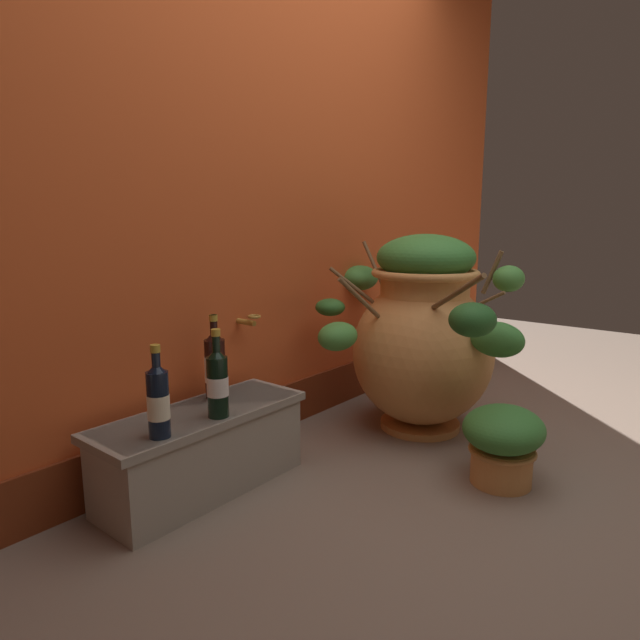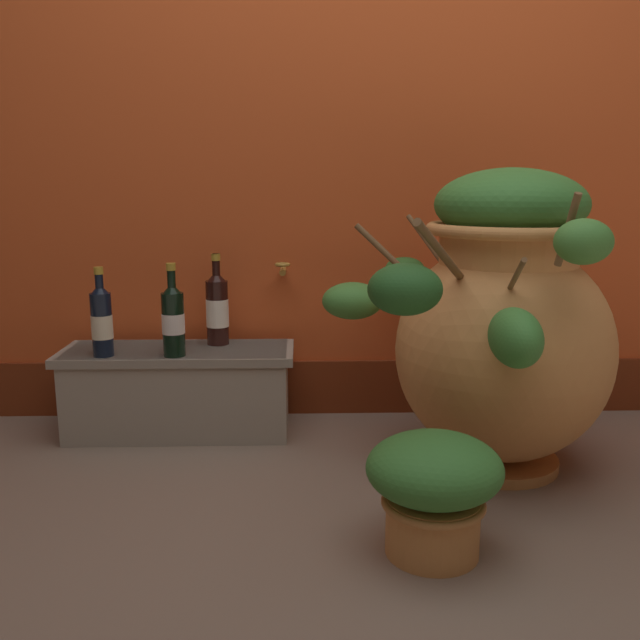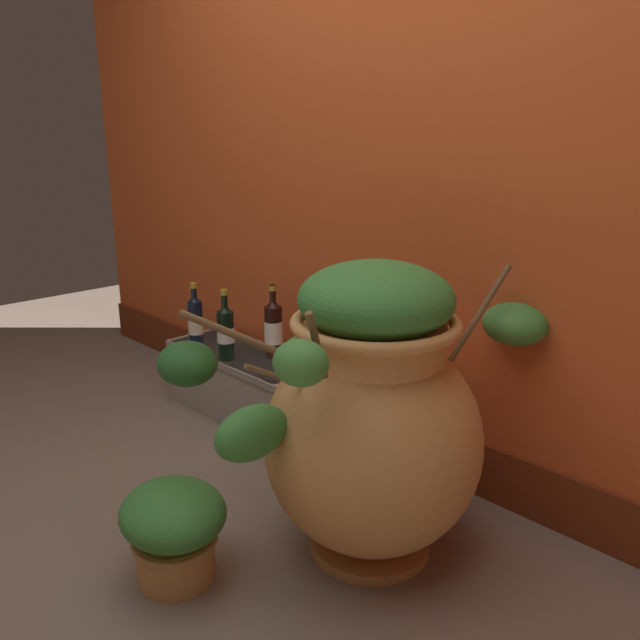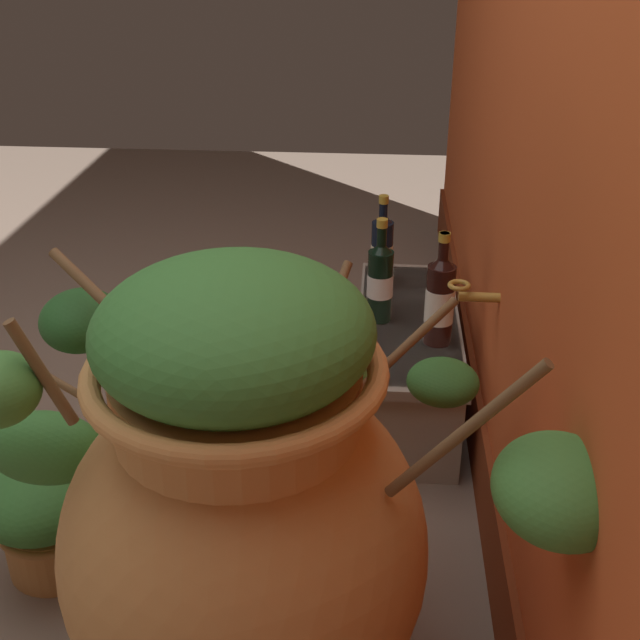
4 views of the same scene
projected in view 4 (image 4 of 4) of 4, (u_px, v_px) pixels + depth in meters
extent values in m
plane|color=#7A6656|center=(47.00, 536.00, 2.03)|extent=(7.00, 7.00, 0.00)
cube|color=maroon|center=(493.00, 527.00, 1.91)|extent=(4.40, 0.02, 0.21)
cylinder|color=#B28433|center=(479.00, 297.00, 1.96)|extent=(0.02, 0.10, 0.02)
torus|color=#B28433|center=(459.00, 285.00, 1.95)|extent=(0.06, 0.06, 0.01)
ellipsoid|color=#D68E4C|center=(246.00, 547.00, 1.47)|extent=(0.66, 0.66, 0.68)
cylinder|color=#D68E4C|center=(238.00, 405.00, 1.33)|extent=(0.41, 0.41, 0.13)
torus|color=#D68E4C|center=(236.00, 370.00, 1.30)|extent=(0.49, 0.49, 0.04)
cylinder|color=brown|center=(402.00, 350.00, 1.48)|extent=(0.12, 0.20, 0.18)
ellipsoid|color=#2D6628|center=(443.00, 382.00, 1.57)|extent=(0.14, 0.14, 0.08)
cylinder|color=brown|center=(74.00, 392.00, 1.43)|extent=(0.04, 0.21, 0.12)
ellipsoid|color=#387A33|center=(45.00, 448.00, 1.52)|extent=(0.12, 0.23, 0.15)
cylinder|color=brown|center=(42.00, 373.00, 1.26)|extent=(0.03, 0.09, 0.20)
cylinder|color=brown|center=(115.00, 312.00, 1.57)|extent=(0.20, 0.30, 0.20)
ellipsoid|color=#235623|center=(81.00, 320.00, 1.71)|extent=(0.18, 0.17, 0.13)
cylinder|color=brown|center=(463.00, 433.00, 1.17)|extent=(0.08, 0.22, 0.29)
ellipsoid|color=#428438|center=(560.00, 489.00, 1.14)|extent=(0.21, 0.19, 0.14)
cylinder|color=brown|center=(323.00, 330.00, 1.63)|extent=(0.23, 0.11, 0.22)
ellipsoid|color=#428438|center=(346.00, 362.00, 1.80)|extent=(0.20, 0.15, 0.12)
ellipsoid|color=#387A33|center=(234.00, 331.00, 1.26)|extent=(0.45, 0.45, 0.22)
cube|color=#9E9384|center=(407.00, 363.00, 2.49)|extent=(0.77, 0.28, 0.31)
cube|color=gray|center=(409.00, 323.00, 2.42)|extent=(0.82, 0.30, 0.03)
cylinder|color=black|center=(382.00, 254.00, 2.58)|extent=(0.07, 0.07, 0.22)
cone|color=black|center=(383.00, 219.00, 2.52)|extent=(0.07, 0.07, 0.04)
cylinder|color=black|center=(383.00, 209.00, 2.51)|extent=(0.03, 0.03, 0.09)
cylinder|color=#B7932D|center=(384.00, 199.00, 2.49)|extent=(0.03, 0.03, 0.02)
cylinder|color=beige|center=(382.00, 256.00, 2.58)|extent=(0.07, 0.07, 0.08)
cylinder|color=black|center=(439.00, 305.00, 2.24)|extent=(0.08, 0.08, 0.23)
cone|color=black|center=(443.00, 262.00, 2.18)|extent=(0.08, 0.08, 0.04)
cylinder|color=black|center=(444.00, 250.00, 2.16)|extent=(0.03, 0.03, 0.10)
cylinder|color=#B7932D|center=(445.00, 237.00, 2.14)|extent=(0.03, 0.03, 0.02)
cylinder|color=white|center=(439.00, 305.00, 2.24)|extent=(0.08, 0.08, 0.10)
cylinder|color=black|center=(380.00, 286.00, 2.37)|extent=(0.07, 0.07, 0.22)
cone|color=black|center=(381.00, 248.00, 2.31)|extent=(0.07, 0.07, 0.04)
cylinder|color=black|center=(382.00, 236.00, 2.29)|extent=(0.03, 0.03, 0.10)
cylinder|color=#B7932D|center=(382.00, 223.00, 2.27)|extent=(0.03, 0.03, 0.02)
cylinder|color=silver|center=(380.00, 285.00, 2.36)|extent=(0.08, 0.08, 0.07)
cylinder|color=#D68E4C|center=(55.00, 540.00, 1.92)|extent=(0.23, 0.23, 0.14)
torus|color=#C58346|center=(52.00, 520.00, 1.89)|extent=(0.25, 0.25, 0.02)
ellipsoid|color=#387A33|center=(46.00, 491.00, 1.85)|extent=(0.33, 0.30, 0.17)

